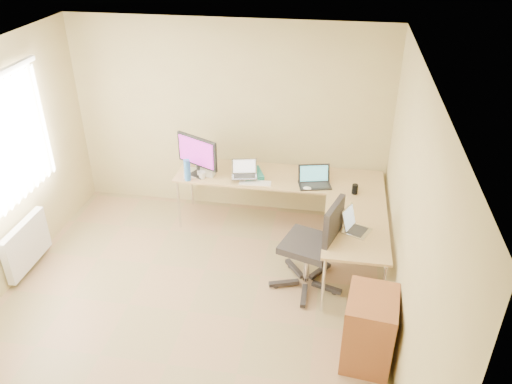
% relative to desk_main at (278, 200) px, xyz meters
% --- Properties ---
extents(floor, '(4.50, 4.50, 0.00)m').
position_rel_desk_main_xyz_m(floor, '(-0.72, -1.85, -0.36)').
color(floor, '#9F7C57').
rests_on(floor, ground).
extents(ceiling, '(4.50, 4.50, 0.00)m').
position_rel_desk_main_xyz_m(ceiling, '(-0.72, -1.85, 2.24)').
color(ceiling, white).
rests_on(ceiling, ground).
extents(wall_back, '(4.50, 0.00, 4.50)m').
position_rel_desk_main_xyz_m(wall_back, '(-0.72, 0.40, 0.93)').
color(wall_back, tan).
rests_on(wall_back, ground).
extents(wall_right, '(0.00, 4.50, 4.50)m').
position_rel_desk_main_xyz_m(wall_right, '(1.38, -1.85, 0.93)').
color(wall_right, tan).
rests_on(wall_right, ground).
extents(desk_main, '(2.65, 0.70, 0.73)m').
position_rel_desk_main_xyz_m(desk_main, '(0.00, 0.00, 0.00)').
color(desk_main, tan).
rests_on(desk_main, ground).
extents(desk_return, '(0.70, 1.30, 0.73)m').
position_rel_desk_main_xyz_m(desk_return, '(0.98, -1.00, 0.00)').
color(desk_return, tan).
rests_on(desk_return, ground).
extents(monitor, '(0.65, 0.47, 0.54)m').
position_rel_desk_main_xyz_m(monitor, '(-1.03, -0.15, 0.64)').
color(monitor, black).
rests_on(monitor, desk_main).
extents(book_stack, '(0.35, 0.40, 0.06)m').
position_rel_desk_main_xyz_m(book_stack, '(-0.34, -0.05, 0.39)').
color(book_stack, '#1F7A6D').
rests_on(book_stack, desk_main).
extents(laptop_center, '(0.36, 0.30, 0.21)m').
position_rel_desk_main_xyz_m(laptop_center, '(-0.42, -0.19, 0.52)').
color(laptop_center, '#979AA7').
rests_on(laptop_center, desk_main).
extents(laptop_black, '(0.45, 0.37, 0.25)m').
position_rel_desk_main_xyz_m(laptop_black, '(0.47, -0.18, 0.49)').
color(laptop_black, black).
rests_on(laptop_black, desk_main).
extents(keyboard, '(0.40, 0.14, 0.02)m').
position_rel_desk_main_xyz_m(keyboard, '(-0.27, -0.25, 0.37)').
color(keyboard, white).
rests_on(keyboard, desk_main).
extents(mouse, '(0.11, 0.07, 0.04)m').
position_rel_desk_main_xyz_m(mouse, '(0.39, -0.30, 0.38)').
color(mouse, white).
rests_on(mouse, desk_main).
extents(mug, '(0.14, 0.14, 0.10)m').
position_rel_desk_main_xyz_m(mug, '(-0.96, -0.23, 0.41)').
color(mug, white).
rests_on(mug, desk_main).
extents(cd_stack, '(0.15, 0.15, 0.03)m').
position_rel_desk_main_xyz_m(cd_stack, '(-0.50, -0.12, 0.38)').
color(cd_stack, silver).
rests_on(cd_stack, desk_main).
extents(water_bottle, '(0.11, 0.11, 0.29)m').
position_rel_desk_main_xyz_m(water_bottle, '(-1.13, -0.30, 0.51)').
color(water_bottle, '#3877D0').
rests_on(water_bottle, desk_main).
extents(papers, '(0.29, 0.36, 0.01)m').
position_rel_desk_main_xyz_m(papers, '(-1.13, -0.10, 0.37)').
color(papers, silver).
rests_on(papers, desk_main).
extents(white_box, '(0.22, 0.17, 0.08)m').
position_rel_desk_main_xyz_m(white_box, '(-0.92, -0.12, 0.40)').
color(white_box, white).
rests_on(white_box, desk_main).
extents(desk_fan, '(0.23, 0.23, 0.25)m').
position_rel_desk_main_xyz_m(desk_fan, '(-1.10, 0.12, 0.49)').
color(desk_fan, white).
rests_on(desk_fan, desk_main).
extents(black_cup, '(0.08, 0.08, 0.12)m').
position_rel_desk_main_xyz_m(black_cup, '(0.96, -0.30, 0.43)').
color(black_cup, black).
rests_on(black_cup, desk_main).
extents(laptop_return, '(0.39, 0.36, 0.21)m').
position_rel_desk_main_xyz_m(laptop_return, '(0.98, -1.11, 0.47)').
color(laptop_return, silver).
rests_on(laptop_return, desk_return).
extents(office_chair, '(0.87, 0.87, 1.15)m').
position_rel_desk_main_xyz_m(office_chair, '(0.47, -1.19, 0.14)').
color(office_chair, '#2A2626').
rests_on(office_chair, ground).
extents(cabinet, '(0.51, 0.60, 0.76)m').
position_rel_desk_main_xyz_m(cabinet, '(1.13, -2.17, -0.01)').
color(cabinet, olive).
rests_on(cabinet, ground).
extents(radiator, '(0.09, 0.80, 0.55)m').
position_rel_desk_main_xyz_m(radiator, '(-2.75, -1.45, -0.02)').
color(radiator, white).
rests_on(radiator, ground).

